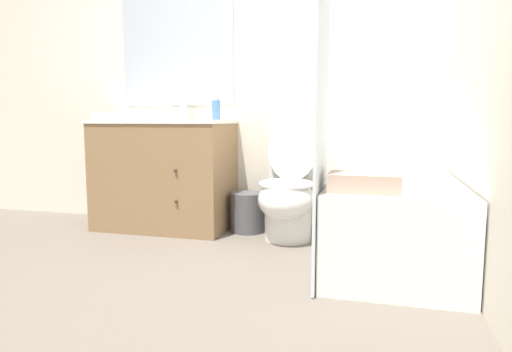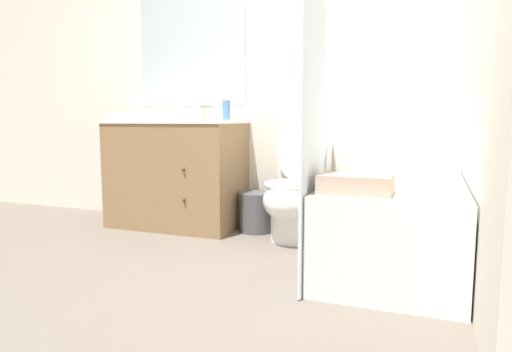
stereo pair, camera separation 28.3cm
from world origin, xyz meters
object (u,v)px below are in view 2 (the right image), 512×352
sink_faucet (188,115)px  toilet (295,195)px  tissue_box (197,113)px  bath_towel_folded (356,184)px  wastebasket (256,212)px  vanity_cabinet (177,172)px  bathtub (395,223)px  hand_towel_folded (126,116)px  soap_dispenser (226,109)px

sink_faucet → toilet: sink_faucet is taller
tissue_box → bath_towel_folded: (1.50, -1.12, -0.37)m
wastebasket → vanity_cabinet: bearing=-175.5°
sink_faucet → toilet: size_ratio=0.16×
toilet → bath_towel_folded: size_ratio=2.50×
toilet → bath_towel_folded: (0.56, -0.86, 0.22)m
sink_faucet → bath_towel_folded: sink_faucet is taller
sink_faucet → bathtub: bearing=-19.5°
hand_towel_folded → toilet: bearing=3.3°
sink_faucet → toilet: bearing=-15.0°
tissue_box → wastebasket: bearing=-12.3°
toilet → bathtub: size_ratio=0.62×
toilet → tissue_box: 1.14m
soap_dispenser → vanity_cabinet: bearing=-173.0°
wastebasket → sink_faucet: bearing=168.4°
vanity_cabinet → hand_towel_folded: 0.60m
tissue_box → bath_towel_folded: bearing=-36.9°
vanity_cabinet → soap_dispenser: 0.66m
sink_faucet → hand_towel_folded: (-0.35, -0.36, -0.01)m
bathtub → hand_towel_folded: hand_towel_folded is taller
bath_towel_folded → sink_faucet: bearing=144.4°
bathtub → bath_towel_folded: bearing=-107.2°
toilet → wastebasket: size_ratio=2.89×
vanity_cabinet → toilet: bearing=-4.6°
bathtub → soap_dispenser: bearing=160.2°
sink_faucet → hand_towel_folded: sink_faucet is taller
soap_dispenser → hand_towel_folded: 0.81m
vanity_cabinet → soap_dispenser: bearing=7.0°
toilet → bath_towel_folded: bearing=-56.8°
sink_faucet → bathtub: size_ratio=0.10×
bath_towel_folded → tissue_box: bearing=143.1°
vanity_cabinet → wastebasket: bearing=4.5°
vanity_cabinet → toilet: 1.04m
sink_faucet → bath_towel_folded: 1.98m
toilet → bath_towel_folded: toilet is taller
vanity_cabinet → bath_towel_folded: (1.59, -0.94, 0.11)m
vanity_cabinet → wastebasket: size_ratio=3.47×
sink_faucet → soap_dispenser: size_ratio=0.80×
soap_dispenser → hand_towel_folded: soap_dispenser is taller
vanity_cabinet → tissue_box: size_ratio=7.94×
toilet → wastebasket: toilet is taller
hand_towel_folded → bath_towel_folded: size_ratio=0.78×
wastebasket → soap_dispenser: bearing=-179.6°
vanity_cabinet → tissue_box: bearing=62.6°
tissue_box → bath_towel_folded: size_ratio=0.38×
soap_dispenser → bath_towel_folded: size_ratio=0.50×
wastebasket → bath_towel_folded: bearing=-47.5°
tissue_box → soap_dispenser: (0.33, -0.13, 0.03)m
bathtub → soap_dispenser: soap_dispenser is taller
toilet → tissue_box: size_ratio=6.61×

